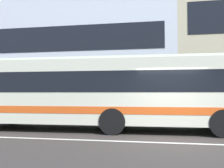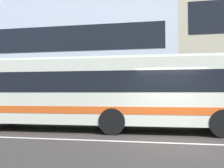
{
  "view_description": "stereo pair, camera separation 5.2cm",
  "coord_description": "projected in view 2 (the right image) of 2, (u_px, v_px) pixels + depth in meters",
  "views": [
    {
      "loc": [
        -0.62,
        -7.85,
        1.55
      ],
      "look_at": [
        -2.37,
        2.23,
        1.96
      ],
      "focal_mm": 38.79,
      "sensor_mm": 36.0,
      "label": 1
    },
    {
      "loc": [
        -0.56,
        -7.84,
        1.55
      ],
      "look_at": [
        -2.37,
        2.23,
        1.96
      ],
      "focal_mm": 38.79,
      "sensor_mm": 36.0,
      "label": 2
    }
  ],
  "objects": [
    {
      "name": "ground_plane",
      "position": [
        174.0,
        143.0,
        7.55
      ],
      "size": [
        160.0,
        160.0,
        0.0
      ],
      "primitive_type": "plane",
      "color": "#3B3531"
    },
    {
      "name": "hedge_row_far",
      "position": [
        179.0,
        114.0,
        13.25
      ],
      "size": [
        23.31,
        1.1,
        0.82
      ],
      "primitive_type": "cube",
      "color": "#255614",
      "rests_on": "ground_plane"
    },
    {
      "name": "transit_bus",
      "position": [
        100.0,
        91.0,
        10.39
      ],
      "size": [
        11.4,
        2.78,
        3.03
      ],
      "color": "beige",
      "rests_on": "ground_plane"
    },
    {
      "name": "apartment_block_left",
      "position": [
        59.0,
        59.0,
        26.25
      ],
      "size": [
        23.98,
        11.62,
        10.58
      ],
      "color": "silver",
      "rests_on": "ground_plane"
    },
    {
      "name": "lane_centre_line",
      "position": [
        174.0,
        143.0,
        7.55
      ],
      "size": [
        60.0,
        0.16,
        0.01
      ],
      "primitive_type": "cube",
      "color": "silver",
      "rests_on": "ground_plane"
    }
  ]
}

